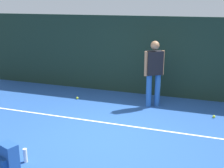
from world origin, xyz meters
name	(u,v)px	position (x,y,z in m)	size (l,w,h in m)	color
ground_plane	(106,136)	(0.00, 0.00, 0.00)	(12.00, 12.00, 0.00)	#234C93
back_fence	(141,56)	(0.00, 3.00, 1.12)	(10.00, 0.10, 2.24)	#192D23
court_line	(115,124)	(0.00, 0.64, 0.00)	(9.00, 0.05, 0.00)	white
tennis_player	(154,70)	(0.56, 2.05, 0.97)	(0.45, 0.41, 1.70)	#2659A5
backpack	(8,157)	(-1.10, -1.61, 0.21)	(0.35, 0.35, 0.44)	#1E478C
tennis_ball_near_player	(77,98)	(-1.54, 1.91, 0.03)	(0.07, 0.07, 0.07)	#CCE033
tennis_ball_by_fence	(214,117)	(2.08, 1.73, 0.03)	(0.07, 0.07, 0.07)	#CCE033
water_bottle	(25,155)	(-0.97, -1.35, 0.12)	(0.07, 0.07, 0.25)	white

